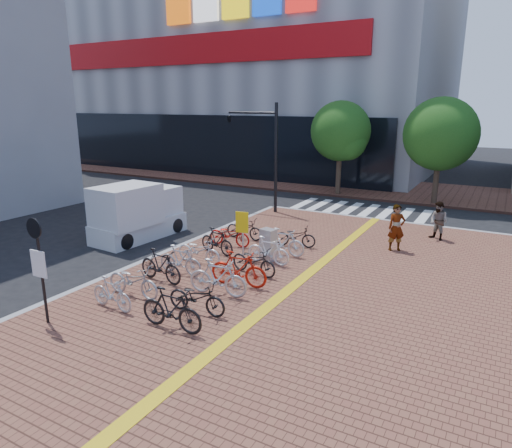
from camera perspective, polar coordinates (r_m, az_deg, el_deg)
The scene contains 31 objects.
ground at distance 14.61m, azimuth -5.48°, elevation -9.10°, with size 120.00×120.00×0.00m, color black.
sidewalk at distance 9.55m, azimuth -7.75°, elevation -23.02°, with size 14.00×34.00×0.15m, color brown.
tactile_strip at distance 10.03m, azimuth -12.68°, elevation -20.61°, with size 0.40×34.00×0.01m, color gold.
kerb_north at distance 24.13m, azimuth 17.06°, elevation 0.19°, with size 14.00×0.25×0.15m, color gray.
far_sidewalk at distance 33.36m, azimuth 15.39°, elevation 4.25°, with size 70.00×8.00×0.15m, color brown.
department_store at distance 49.64m, azimuth 0.22°, elevation 24.22°, with size 36.00×24.27×28.00m.
crosswalk at distance 26.61m, azimuth 12.74°, elevation 1.67°, with size 7.50×4.00×0.01m.
street_trees at distance 28.57m, azimuth 24.14°, elevation 9.95°, with size 16.20×4.60×6.35m.
bike_0 at distance 13.87m, azimuth -17.59°, elevation -8.27°, with size 0.45×1.61×0.97m, color #B5B5BA.
bike_1 at distance 14.56m, azimuth -15.10°, elevation -6.84°, with size 0.68×1.94×1.02m, color #A2A1A6.
bike_2 at distance 15.50m, azimuth -11.87°, elevation -5.11°, with size 0.52×1.85×1.11m, color black.
bike_3 at distance 16.02m, azimuth -9.46°, elevation -4.47°, with size 0.48×1.72×1.03m, color #B9B9BE.
bike_4 at distance 17.06m, azimuth -7.15°, elevation -3.27°, with size 0.65×1.86×0.98m, color silver.
bike_5 at distance 18.01m, azimuth -4.92°, elevation -2.13°, with size 0.49×1.73×1.04m, color black.
bike_6 at distance 18.98m, azimuth -3.34°, elevation -1.32°, with size 0.64×1.85×0.97m, color #AA100C.
bike_7 at distance 19.93m, azimuth -1.49°, elevation -0.56°, with size 0.62×1.78×0.93m, color black.
bike_8 at distance 12.27m, azimuth -10.55°, elevation -10.45°, with size 0.54×1.91×1.15m, color black.
bike_9 at distance 13.11m, azimuth -7.41°, elevation -9.07°, with size 0.63×1.82×0.96m, color black.
bike_10 at distance 14.15m, azimuth -4.80°, elevation -6.69°, with size 0.55×1.94×1.17m, color #BABABF.
bike_11 at distance 14.81m, azimuth -2.18°, elevation -5.62°, with size 0.55×1.95×1.17m, color #B71B0D.
bike_12 at distance 15.84m, azimuth -0.27°, elevation -4.61°, with size 0.64×1.85×0.97m, color black.
bike_13 at distance 16.82m, azimuth 1.54°, elevation -3.33°, with size 0.49×1.72×1.03m, color white.
bike_14 at distance 17.77m, azimuth 3.40°, elevation -2.27°, with size 0.51×1.79×1.08m, color silver.
bike_15 at distance 18.92m, azimuth 4.95°, elevation -1.52°, with size 0.59×1.70×0.89m, color black.
pedestrian_a at distance 19.08m, azimuth 17.15°, elevation -0.45°, with size 0.69×0.45×1.89m, color gray.
pedestrian_b at distance 21.21m, azimuth 21.87°, elevation 0.35°, with size 0.82×0.64×1.68m, color #484F5B.
utility_box at distance 17.18m, azimuth 1.53°, elevation -2.61°, with size 0.56×0.41×1.22m, color #ACACB1.
yellow_sign at distance 17.13m, azimuth -1.71°, elevation -0.32°, with size 0.50×0.15×1.85m.
notice_sign at distance 13.22m, azimuth -25.53°, elevation -3.86°, with size 0.54×0.12×2.94m.
traffic_light_pole at distance 25.04m, azimuth -0.26°, elevation 10.84°, with size 3.12×1.20×5.81m.
box_truck at distance 21.09m, azimuth -14.65°, elevation 1.39°, with size 2.16×4.45×2.50m.
Camera 1 is at (7.66, -10.94, 5.92)m, focal length 32.00 mm.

